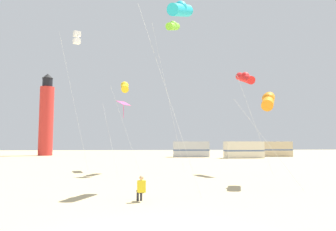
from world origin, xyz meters
TOP-DOWN VIEW (x-y plane):
  - kite_flyer_standing at (-0.21, 5.94)m, footprint 0.42×0.55m
  - kite_diamond_rainbow at (-1.57, 16.99)m, footprint 2.31×2.31m
  - kite_box_white at (-6.28, 21.68)m, footprint 2.86×1.98m
  - kite_tube_gold at (-1.68, 21.89)m, footprint 2.79×2.77m
  - kite_tube_lime at (2.84, 20.23)m, footprint 2.86×3.31m
  - kite_tube_scarlet at (8.78, 17.45)m, footprint 3.00×2.95m
  - kite_tube_orange at (7.69, 10.40)m, footprint 3.33×3.72m
  - kite_tube_cyan at (2.02, 9.10)m, footprint 3.40×3.71m
  - lighthouse_distant at (-18.98, 56.98)m, footprint 2.80×2.80m
  - rv_van_silver at (9.25, 47.68)m, footprint 6.60×2.83m
  - rv_van_cream at (17.45, 43.01)m, footprint 6.52×2.57m
  - rv_van_tan at (25.09, 48.27)m, footprint 6.59×2.78m

SIDE VIEW (x-z plane):
  - kite_flyer_standing at x=-0.21m, z-range 0.03..1.19m
  - rv_van_silver at x=9.25m, z-range -0.01..2.79m
  - rv_van_cream at x=17.45m, z-range -0.01..2.79m
  - rv_van_tan at x=25.09m, z-range -0.01..2.79m
  - kite_tube_orange at x=7.69m, z-range 2.25..8.16m
  - kite_diamond_rainbow at x=-1.57m, z-range 2.58..8.55m
  - lighthouse_distant at x=-18.98m, z-range -0.56..16.24m
  - kite_tube_gold at x=-1.68m, z-range 3.65..12.35m
  - kite_tube_scarlet at x=8.78m, z-range 3.73..12.58m
  - kite_tube_cyan at x=2.02m, z-range 4.77..15.72m
  - kite_box_white at x=-6.28m, z-range 6.01..19.24m
  - kite_tube_lime at x=2.84m, z-range 6.44..20.73m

